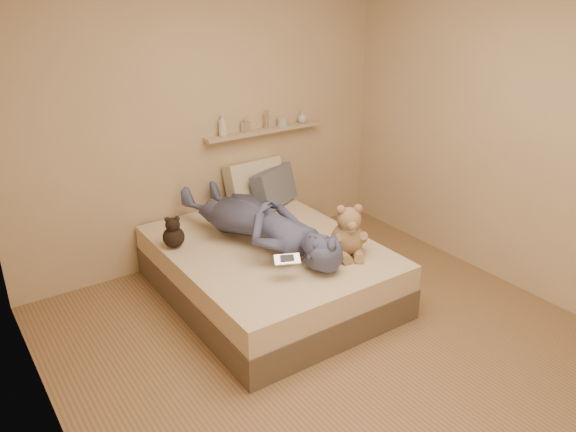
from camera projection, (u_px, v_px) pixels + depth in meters
room at (348, 175)px, 3.41m from camera, size 3.80×3.80×3.80m
bed at (268, 270)px, 4.54m from camera, size 1.50×1.90×0.45m
game_console at (287, 259)px, 3.89m from camera, size 0.20×0.14×0.06m
teddy_bear at (348, 234)px, 4.24m from camera, size 0.33×0.34×0.42m
dark_plush at (173, 234)px, 4.38m from camera, size 0.17×0.17×0.26m
pillow_cream at (255, 183)px, 5.21m from camera, size 0.56×0.29×0.43m
pillow_grey at (274, 187)px, 5.17m from camera, size 0.55×0.41×0.36m
person at (259, 221)px, 4.40m from camera, size 0.86×1.69×0.38m
wall_shelf at (264, 131)px, 5.17m from camera, size 1.20×0.12×0.03m
shelf_bottles at (262, 122)px, 5.12m from camera, size 0.98×0.12×0.20m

